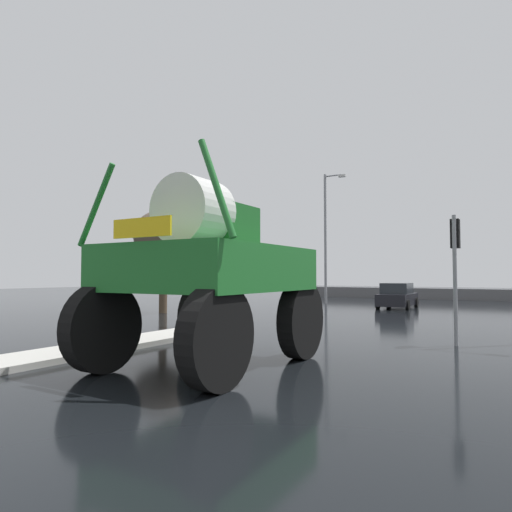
% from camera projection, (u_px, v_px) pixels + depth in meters
% --- Properties ---
extents(ground_plane, '(120.00, 120.00, 0.00)m').
position_uv_depth(ground_plane, '(382.00, 320.00, 19.67)').
color(ground_plane, black).
extents(median_island, '(1.56, 9.68, 0.15)m').
position_uv_depth(median_island, '(92.00, 349.00, 11.56)').
color(median_island, '#B2AFA8').
rests_on(median_island, ground).
extents(oversize_sprayer, '(3.95, 5.35, 4.38)m').
position_uv_depth(oversize_sprayer, '(209.00, 272.00, 9.86)').
color(oversize_sprayer, black).
rests_on(oversize_sprayer, ground).
extents(sedan_ahead, '(1.96, 4.14, 1.52)m').
position_uv_depth(sedan_ahead, '(397.00, 296.00, 26.91)').
color(sedan_ahead, black).
rests_on(sedan_ahead, ground).
extents(traffic_signal_near_left, '(0.24, 0.54, 3.35)m').
position_uv_depth(traffic_signal_near_left, '(206.00, 264.00, 17.43)').
color(traffic_signal_near_left, gray).
rests_on(traffic_signal_near_left, ground).
extents(traffic_signal_near_right, '(0.24, 0.54, 3.72)m').
position_uv_depth(traffic_signal_near_right, '(455.00, 250.00, 12.76)').
color(traffic_signal_near_right, gray).
rests_on(traffic_signal_near_right, ground).
extents(streetlight_far_left, '(1.62, 0.24, 9.15)m').
position_uv_depth(streetlight_far_left, '(327.00, 233.00, 31.25)').
color(streetlight_far_left, gray).
rests_on(streetlight_far_left, ground).
extents(bare_tree_left, '(3.17, 3.17, 5.47)m').
position_uv_depth(bare_tree_left, '(164.00, 236.00, 23.58)').
color(bare_tree_left, '#473828').
rests_on(bare_tree_left, ground).
extents(roadside_barrier, '(26.13, 0.24, 0.90)m').
position_uv_depth(roadside_barrier, '(446.00, 294.00, 35.92)').
color(roadside_barrier, '#59595B').
rests_on(roadside_barrier, ground).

